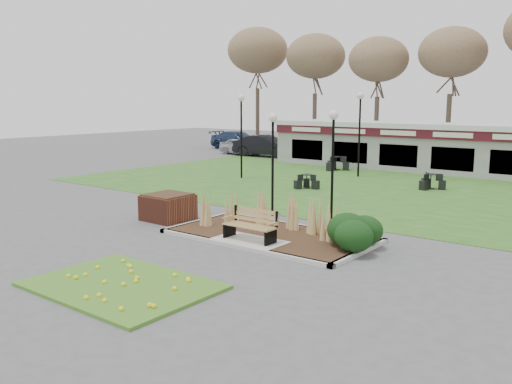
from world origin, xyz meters
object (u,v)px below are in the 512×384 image
Objects in this scene: park_bench at (252,225)px; lamp_post_mid_left at (241,118)px; bistro_set_a at (307,184)px; food_pavilion at (461,149)px; car_black at (265,146)px; lamp_post_near_left at (273,143)px; car_blue at (238,140)px; lamp_post_near_right at (333,142)px; bistro_set_b at (336,166)px; car_silver at (241,146)px; lamp_post_far_left at (360,115)px; bistro_set_d at (431,184)px; brick_planter at (168,207)px.

lamp_post_mid_left is (-8.99, 10.57, 2.74)m from park_bench.
bistro_set_a is (4.77, -0.83, -3.08)m from lamp_post_mid_left.
food_pavilion is 14.98m from car_black.
lamp_post_near_left is at bearing 114.82° from park_bench.
lamp_post_mid_left is at bearing 130.38° from park_bench.
lamp_post_near_left is 0.77× the size of car_black.
car_blue reaches higher than park_bench.
lamp_post_near_right is 15.12m from bistro_set_b.
food_pavilion is 17.39m from car_silver.
bistro_set_b is 0.31× the size of car_black.
food_pavilion is 5.23× the size of lamp_post_far_left.
lamp_post_mid_left is at bearing -164.67° from bistro_set_d.
park_bench is 13.23m from bistro_set_d.
car_blue is at bearing 131.93° from lamp_post_near_left.
car_silver reaches higher than brick_planter.
car_black is at bearing 154.51° from bistro_set_b.
lamp_post_mid_left is at bearing -157.82° from car_black.
car_silver is at bearing 159.68° from bistro_set_b.
lamp_post_near_left is at bearing -94.66° from food_pavilion.
food_pavilion reaches higher than car_silver.
car_silver reaches higher than bistro_set_b.
lamp_post_near_right is 3.10× the size of bistro_set_a.
lamp_post_near_left is 2.44× the size of bistro_set_b.
park_bench is 1.34× the size of bistro_set_a.
brick_planter is 6.29m from lamp_post_near_right.
food_pavilion reaches higher than car_blue.
food_pavilion is (0.00, 19.71, 0.89)m from park_bench.
lamp_post_far_left is 12.53m from car_black.
lamp_post_far_left reaches higher than brick_planter.
park_bench is 1.28× the size of bistro_set_d.
park_bench is 0.31× the size of car_blue.
food_pavilion is 6.44× the size of lamp_post_near_left.
lamp_post_far_left is 4.33m from bistro_set_b.
car_silver is 4.79m from car_blue.
lamp_post_mid_left reaches higher than bistro_set_a.
bistro_set_d is at bearing 35.57° from bistro_set_a.
car_silver is (-17.96, 17.07, -2.21)m from lamp_post_near_right.
bistro_set_b reaches higher than bistro_set_d.
brick_planter is 0.28× the size of car_blue.
brick_planter is at bearing 170.31° from park_bench.
car_silver reaches higher than bistro_set_d.
food_pavilion is 16.10m from lamp_post_near_right.
lamp_post_far_left is (-4.12, -4.74, 1.95)m from food_pavilion.
lamp_post_near_right is 1.03× the size of car_silver.
lamp_post_far_left is (-4.74, 11.29, 0.56)m from lamp_post_near_right.
car_black reaches higher than brick_planter.
car_blue is at bearing 150.40° from lamp_post_far_left.
car_silver is at bearing 157.25° from bistro_set_d.
bistro_set_b is (-6.54, 16.75, -0.29)m from park_bench.
lamp_post_near_left is at bearing 35.94° from brick_planter.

